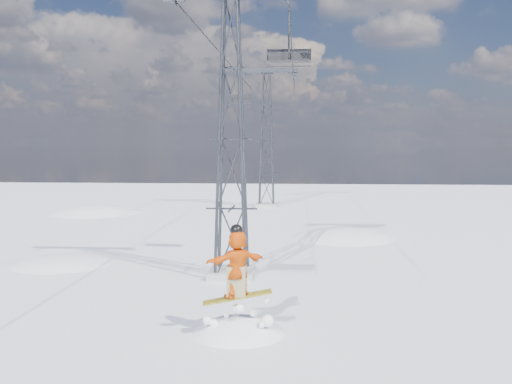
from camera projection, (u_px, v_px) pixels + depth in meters
ground at (166, 348)px, 14.89m from camera, size 120.00×120.00×0.00m
snow_terrain at (171, 372)px, 37.17m from camera, size 39.00×37.00×22.00m
lift_tower_near at (231, 140)px, 22.31m from camera, size 5.20×1.80×11.43m
lift_tower_far at (267, 141)px, 47.15m from camera, size 5.20×1.80×11.43m
haul_cables at (254, 48)px, 33.27m from camera, size 4.46×51.00×0.06m
lift_chair_mid at (289, 57)px, 24.09m from camera, size 1.88×0.54×2.33m
lift_chair_far at (240, 98)px, 47.00m from camera, size 1.85×0.53×2.30m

